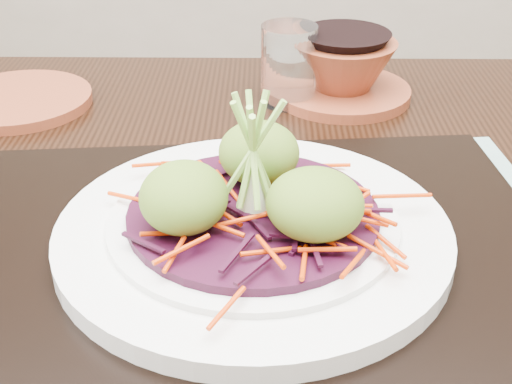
# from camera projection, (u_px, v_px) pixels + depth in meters

# --- Properties ---
(dining_table) EXTENTS (1.33, 0.95, 0.79)m
(dining_table) POSITION_uv_depth(u_px,v_px,m) (288.00, 340.00, 0.61)
(dining_table) COLOR black
(dining_table) RESTS_ON ground
(placemat) EXTENTS (0.56, 0.48, 0.00)m
(placemat) POSITION_uv_depth(u_px,v_px,m) (253.00, 267.00, 0.53)
(placemat) COLOR #7A9E96
(placemat) RESTS_ON dining_table
(serving_tray) EXTENTS (0.49, 0.40, 0.02)m
(serving_tray) POSITION_uv_depth(u_px,v_px,m) (253.00, 253.00, 0.52)
(serving_tray) COLOR black
(serving_tray) RESTS_ON placemat
(white_plate) EXTENTS (0.28, 0.28, 0.02)m
(white_plate) POSITION_uv_depth(u_px,v_px,m) (253.00, 231.00, 0.51)
(white_plate) COLOR white
(white_plate) RESTS_ON serving_tray
(cabbage_bed) EXTENTS (0.18, 0.18, 0.01)m
(cabbage_bed) POSITION_uv_depth(u_px,v_px,m) (253.00, 214.00, 0.50)
(cabbage_bed) COLOR #330A1F
(cabbage_bed) RESTS_ON white_plate
(carrot_julienne) EXTENTS (0.22, 0.22, 0.01)m
(carrot_julienne) POSITION_uv_depth(u_px,v_px,m) (253.00, 204.00, 0.50)
(carrot_julienne) COLOR red
(carrot_julienne) RESTS_ON cabbage_bed
(guacamole_scoops) EXTENTS (0.15, 0.14, 0.05)m
(guacamole_scoops) POSITION_uv_depth(u_px,v_px,m) (253.00, 184.00, 0.49)
(guacamole_scoops) COLOR #557C25
(guacamole_scoops) RESTS_ON cabbage_bed
(scallion_garnish) EXTENTS (0.07, 0.07, 0.10)m
(scallion_garnish) POSITION_uv_depth(u_px,v_px,m) (253.00, 156.00, 0.48)
(scallion_garnish) COLOR #8DC54E
(scallion_garnish) RESTS_ON cabbage_bed
(terracotta_side_plate) EXTENTS (0.20, 0.20, 0.01)m
(terracotta_side_plate) POSITION_uv_depth(u_px,v_px,m) (18.00, 100.00, 0.79)
(terracotta_side_plate) COLOR brown
(terracotta_side_plate) RESTS_ON dining_table
(water_glass) EXTENTS (0.06, 0.06, 0.09)m
(water_glass) POSITION_uv_depth(u_px,v_px,m) (289.00, 65.00, 0.78)
(water_glass) COLOR white
(water_glass) RESTS_ON dining_table
(terracotta_bowl_set) EXTENTS (0.18, 0.18, 0.06)m
(terracotta_bowl_set) POSITION_uv_depth(u_px,v_px,m) (343.00, 72.00, 0.80)
(terracotta_bowl_set) COLOR brown
(terracotta_bowl_set) RESTS_ON dining_table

